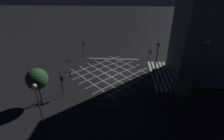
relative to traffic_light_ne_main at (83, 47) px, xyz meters
name	(u,v)px	position (x,y,z in m)	size (l,w,h in m)	color
ground_plane	(112,73)	(-8.58, -7.99, -2.92)	(200.00, 200.00, 0.00)	black
road_markings	(140,73)	(-8.14, -14.24, -2.91)	(19.58, 23.44, 0.01)	silver
traffic_light_ne_main	(83,47)	(0.00, 0.00, 0.00)	(0.39, 0.36, 4.08)	#2D2D30
traffic_light_nw_cross	(65,77)	(-16.48, -0.22, 0.39)	(0.36, 2.13, 4.54)	#2D2D30
traffic_light_nw_main	(62,82)	(-17.25, 0.17, -0.07)	(0.39, 0.36, 3.99)	#2D2D30
traffic_light_sw_main	(154,78)	(-15.69, -15.79, 0.44)	(2.92, 0.36, 4.54)	#2D2D30
traffic_light_se_main	(150,52)	(-2.24, -16.88, -0.16)	(2.98, 0.36, 3.72)	#2D2D30
traffic_light_sw_cross	(160,82)	(-16.65, -16.68, 0.10)	(0.36, 0.39, 4.23)	#2D2D30
street_lamp_east	(37,97)	(-25.57, 0.32, 2.93)	(0.58, 0.58, 7.75)	#2D2D30
street_lamp_west	(156,59)	(-17.26, -15.46, 4.71)	(0.61, 0.61, 10.27)	#2D2D30
street_lamp_far	(203,62)	(-15.85, -23.35, 3.80)	(0.47, 0.47, 10.30)	#2D2D30
street_tree_near	(37,79)	(-19.43, 3.34, 1.69)	(3.49, 3.49, 6.38)	#473323
street_tree_far	(182,88)	(-19.60, -19.41, 1.00)	(3.20, 3.20, 5.52)	#473323
pedestrian_railing	(112,106)	(-20.59, -8.69, -2.25)	(0.42, 6.44, 1.05)	gray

